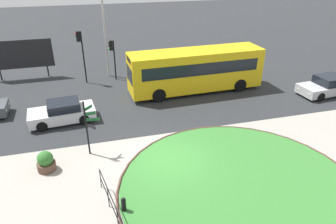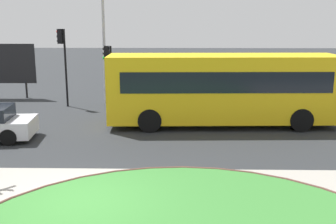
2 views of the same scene
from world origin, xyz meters
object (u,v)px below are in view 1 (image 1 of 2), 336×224
bollard_foreground (124,205)px  bus_yellow (196,70)px  signpost_directional (88,125)px  planter_near_signpost (46,162)px  car_far_lane (328,86)px  traffic_light_near (81,46)px  traffic_light_far (112,51)px  lamppost_tall (104,25)px  billboard_left (21,55)px  car_oncoming (62,112)px

bollard_foreground → bus_yellow: size_ratio=0.07×
signpost_directional → bus_yellow: bearing=39.3°
signpost_directional → planter_near_signpost: bearing=-158.4°
car_far_lane → traffic_light_near: traffic_light_near is taller
bus_yellow → traffic_light_far: traffic_light_far is taller
signpost_directional → bus_yellow: (8.12, 6.65, -0.04)m
car_far_lane → lamppost_tall: size_ratio=0.55×
bollard_foreground → billboard_left: (-5.95, 17.60, 1.68)m
car_oncoming → lamppost_tall: lamppost_tall is taller
bus_yellow → billboard_left: billboard_left is taller
bus_yellow → car_far_lane: size_ratio=2.27×
bollard_foreground → lamppost_tall: (0.95, 16.37, 3.97)m
car_oncoming → traffic_light_far: bearing=-125.9°
car_far_lane → traffic_light_far: traffic_light_far is taller
billboard_left → car_far_lane: bearing=-23.9°
bus_yellow → planter_near_signpost: bearing=34.1°
bus_yellow → traffic_light_near: 9.18m
car_far_lane → car_oncoming: bearing=-6.5°
bollard_foreground → car_oncoming: size_ratio=0.18×
bollard_foreground → traffic_light_far: (1.32, 15.35, 2.04)m
signpost_directional → traffic_light_near: traffic_light_near is taller
bollard_foreground → traffic_light_near: 15.50m
traffic_light_far → bollard_foreground: bearing=83.5°
signpost_directional → bus_yellow: bus_yellow is taller
signpost_directional → traffic_light_near: size_ratio=0.73×
signpost_directional → bollard_foreground: size_ratio=4.14×
traffic_light_near → billboard_left: size_ratio=0.83×
signpost_directional → billboard_left: (-4.88, 13.03, 0.32)m
car_far_lane → traffic_light_near: size_ratio=1.07×
traffic_light_far → lamppost_tall: lamppost_tall is taller
planter_near_signpost → billboard_left: bearing=101.1°
signpost_directional → billboard_left: billboard_left is taller
traffic_light_far → planter_near_signpost: (-4.54, -11.62, -1.95)m
lamppost_tall → planter_near_signpost: (-4.17, -12.65, -3.88)m
car_oncoming → planter_near_signpost: 5.00m
traffic_light_far → planter_near_signpost: size_ratio=3.15×
lamppost_tall → planter_near_signpost: 13.87m
signpost_directional → billboard_left: bearing=110.6°
traffic_light_far → planter_near_signpost: 12.63m
signpost_directional → planter_near_signpost: 2.64m
car_oncoming → billboard_left: size_ratio=0.81×
billboard_left → traffic_light_near: bearing=-26.7°
car_oncoming → planter_near_signpost: size_ratio=3.94×
traffic_light_far → billboard_left: bearing=-18.8°
bollard_foreground → car_oncoming: bearing=106.6°
bus_yellow → bollard_foreground: bearing=55.8°
signpost_directional → car_far_lane: signpost_directional is taller
traffic_light_far → lamppost_tall: size_ratio=0.40×
bus_yellow → car_far_lane: bearing=159.0°
bus_yellow → lamppost_tall: size_ratio=1.25×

